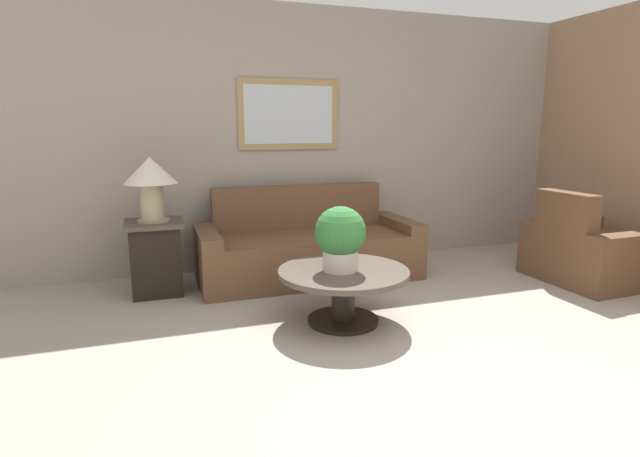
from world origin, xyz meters
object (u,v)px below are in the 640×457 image
Objects in this scene: table_lamp at (151,178)px; potted_plant_on_table at (340,236)px; side_table at (156,257)px; couch_main at (307,249)px; armchair at (590,252)px; coffee_table at (343,284)px.

table_lamp is 1.74m from potted_plant_on_table.
potted_plant_on_table is (1.25, -1.16, 0.33)m from side_table.
couch_main is 1.56m from table_lamp.
potted_plant_on_table is (-2.59, -0.22, 0.38)m from armchair.
side_table is at bearing -178.56° from couch_main.
table_lamp is (0.00, -0.00, 0.68)m from side_table.
side_table is at bearing 137.20° from potted_plant_on_table.
side_table is at bearing 90.00° from table_lamp.
armchair is 2.57m from coffee_table.
armchair is 1.79× the size of table_lamp.
table_lamp is (-3.85, 0.94, 0.74)m from armchair.
table_lamp reaches higher than side_table.
armchair is (2.47, -0.97, -0.01)m from couch_main.
couch_main and armchair have the same top height.
potted_plant_on_table is (1.25, -1.16, -0.35)m from table_lamp.
side_table is 1.36× the size of potted_plant_on_table.
coffee_table is (-0.10, -1.18, 0.02)m from couch_main.
table_lamp reaches higher than coffee_table.
potted_plant_on_table is at bearing 93.18° from armchair.
couch_main is 3.78× the size of table_lamp.
coffee_table is at bearing -94.68° from couch_main.
table_lamp is (-1.28, 1.15, 0.71)m from coffee_table.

